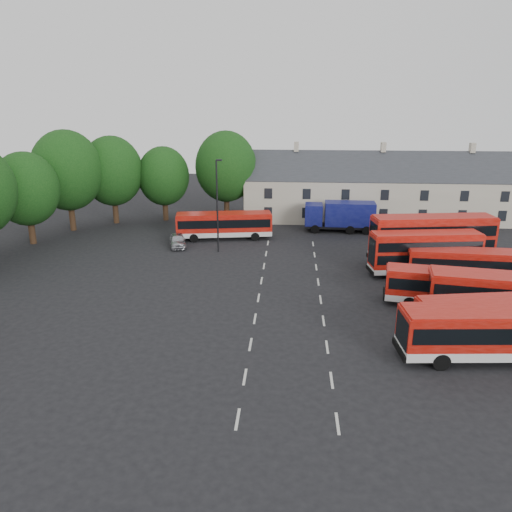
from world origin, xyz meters
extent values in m
plane|color=black|center=(0.00, 0.00, 0.00)|extent=(140.00, 140.00, 0.00)
cube|color=beige|center=(0.00, -14.00, 0.01)|extent=(0.15, 1.80, 0.01)
cube|color=beige|center=(0.00, -10.00, 0.01)|extent=(0.15, 1.80, 0.01)
cube|color=beige|center=(0.00, -6.00, 0.01)|extent=(0.15, 1.80, 0.01)
cube|color=beige|center=(0.00, -2.00, 0.01)|extent=(0.15, 1.80, 0.01)
cube|color=beige|center=(0.00, 2.00, 0.01)|extent=(0.15, 1.80, 0.01)
cube|color=beige|center=(0.00, 6.00, 0.01)|extent=(0.15, 1.80, 0.01)
cube|color=beige|center=(0.00, 10.00, 0.01)|extent=(0.15, 1.80, 0.01)
cube|color=beige|center=(0.00, 14.00, 0.01)|extent=(0.15, 1.80, 0.01)
cube|color=beige|center=(0.00, 18.00, 0.01)|extent=(0.15, 1.80, 0.01)
cube|color=beige|center=(5.00, -14.00, 0.01)|extent=(0.15, 1.80, 0.01)
cube|color=beige|center=(5.00, -10.00, 0.01)|extent=(0.15, 1.80, 0.01)
cube|color=beige|center=(5.00, -6.00, 0.01)|extent=(0.15, 1.80, 0.01)
cube|color=beige|center=(5.00, -2.00, 0.01)|extent=(0.15, 1.80, 0.01)
cube|color=beige|center=(5.00, 2.00, 0.01)|extent=(0.15, 1.80, 0.01)
cube|color=beige|center=(5.00, 6.00, 0.01)|extent=(0.15, 1.80, 0.01)
cube|color=beige|center=(5.00, 10.00, 0.01)|extent=(0.15, 1.80, 0.01)
cube|color=beige|center=(5.00, 14.00, 0.01)|extent=(0.15, 1.80, 0.01)
cube|color=beige|center=(5.00, 18.00, 0.01)|extent=(0.15, 1.80, 0.01)
cylinder|color=black|center=(-26.00, 16.00, 1.84)|extent=(0.70, 0.70, 3.67)
ellipsoid|color=#0F370F|center=(-26.00, 16.00, 6.10)|extent=(6.93, 6.93, 7.97)
cylinder|color=black|center=(-24.00, 22.00, 2.19)|extent=(0.70, 0.70, 4.38)
ellipsoid|color=#0F370F|center=(-24.00, 22.00, 7.26)|extent=(8.25, 8.25, 9.49)
cylinder|color=black|center=(-20.00, 26.00, 2.01)|extent=(0.70, 0.70, 4.02)
ellipsoid|color=#0F370F|center=(-20.00, 26.00, 6.68)|extent=(7.59, 7.59, 8.73)
cylinder|color=black|center=(-14.00, 28.00, 1.75)|extent=(0.70, 0.70, 3.50)
ellipsoid|color=#0F370F|center=(-14.00, 28.00, 5.81)|extent=(6.60, 6.60, 7.59)
cylinder|color=black|center=(-6.00, 29.00, 2.10)|extent=(0.70, 0.70, 4.20)
ellipsoid|color=#0F370F|center=(-6.00, 29.00, 6.97)|extent=(7.92, 7.92, 9.11)
cube|color=beige|center=(14.00, 30.00, 2.75)|extent=(35.00, 7.00, 5.50)
cube|color=#2D3035|center=(14.00, 30.00, 5.50)|extent=(35.70, 7.13, 7.13)
cube|color=beige|center=(3.00, 30.00, 9.46)|extent=(0.60, 0.90, 1.20)
cube|color=beige|center=(14.00, 30.00, 9.46)|extent=(0.60, 0.90, 1.20)
cube|color=beige|center=(25.00, 30.00, 9.46)|extent=(0.60, 0.90, 1.20)
cube|color=silver|center=(15.22, -6.90, 0.83)|extent=(11.97, 3.59, 0.59)
cube|color=#AC150A|center=(15.22, -6.90, 2.17)|extent=(11.97, 3.59, 2.09)
cube|color=black|center=(15.22, -6.90, 2.23)|extent=(11.50, 3.62, 1.02)
cube|color=#AC150A|center=(15.22, -6.90, 3.27)|extent=(11.73, 3.47, 0.13)
cylinder|color=black|center=(11.55, -8.40, 0.54)|extent=(1.09, 0.38, 1.07)
cube|color=silver|center=(16.42, -4.87, 0.80)|extent=(11.65, 4.45, 0.57)
cube|color=#AC150A|center=(16.42, -4.87, 2.09)|extent=(11.65, 4.45, 2.02)
cube|color=black|center=(16.42, -4.87, 2.15)|extent=(11.21, 4.44, 0.98)
cube|color=#AC150A|center=(16.42, -4.87, 3.16)|extent=(11.41, 4.31, 0.12)
cylinder|color=black|center=(13.03, -6.63, 0.52)|extent=(1.07, 0.46, 1.03)
cube|color=silver|center=(18.65, -0.65, 0.83)|extent=(12.01, 4.56, 0.59)
cylinder|color=black|center=(14.75, -1.22, 0.53)|extent=(1.10, 0.47, 1.07)
cube|color=silver|center=(15.12, 1.24, 0.73)|extent=(10.56, 4.04, 0.52)
cube|color=#AC150A|center=(15.12, 1.24, 1.90)|extent=(10.56, 4.04, 1.83)
cube|color=black|center=(15.12, 1.24, 1.94)|extent=(10.16, 4.03, 0.89)
cube|color=#AC150A|center=(15.12, 1.24, 2.86)|extent=(10.34, 3.91, 0.11)
cylinder|color=black|center=(11.69, 0.75, 0.47)|extent=(0.97, 0.42, 0.94)
cylinder|color=black|center=(18.55, 1.73, 0.47)|extent=(0.97, 0.42, 0.94)
cube|color=silver|center=(18.00, 6.75, 0.74)|extent=(10.66, 3.17, 0.53)
cube|color=#AC150A|center=(18.00, 6.75, 1.94)|extent=(10.66, 3.17, 1.86)
cube|color=black|center=(18.00, 6.75, 1.98)|extent=(10.25, 3.19, 0.91)
cube|color=#AC150A|center=(18.00, 6.75, 2.91)|extent=(10.44, 3.06, 0.11)
cylinder|color=black|center=(14.57, 5.92, 0.48)|extent=(0.97, 0.34, 0.96)
cylinder|color=black|center=(21.44, 7.57, 0.48)|extent=(0.97, 0.34, 0.96)
cube|color=silver|center=(14.61, 8.54, 0.69)|extent=(10.01, 3.59, 0.49)
cube|color=#AC150A|center=(14.61, 8.54, 2.43)|extent=(10.01, 3.59, 2.98)
cube|color=black|center=(14.61, 8.54, 1.85)|extent=(9.63, 3.59, 0.85)
cube|color=#AC150A|center=(14.61, 8.54, 3.96)|extent=(9.80, 3.47, 0.11)
cylinder|color=black|center=(11.65, 7.10, 0.45)|extent=(0.92, 0.37, 0.89)
cylinder|color=black|center=(17.57, 9.98, 0.45)|extent=(0.92, 0.37, 0.89)
cube|color=black|center=(14.61, 8.54, 3.00)|extent=(9.63, 3.59, 0.85)
cube|color=silver|center=(16.05, 11.85, 0.82)|extent=(11.86, 4.30, 0.58)
cube|color=#AC150A|center=(16.05, 11.85, 2.87)|extent=(11.86, 4.30, 3.53)
cube|color=black|center=(16.05, 11.85, 2.19)|extent=(11.41, 4.30, 1.00)
cube|color=#AC150A|center=(16.05, 11.85, 4.69)|extent=(11.62, 4.17, 0.13)
cylinder|color=black|center=(12.55, 10.13, 0.53)|extent=(1.09, 0.45, 1.05)
cylinder|color=black|center=(19.55, 13.58, 0.53)|extent=(1.09, 0.45, 1.05)
cube|color=black|center=(16.05, 11.85, 3.56)|extent=(11.41, 4.30, 1.00)
cube|color=silver|center=(-5.07, 19.35, 0.76)|extent=(10.99, 4.15, 0.54)
cube|color=#AC150A|center=(-5.07, 19.35, 1.98)|extent=(10.99, 4.15, 1.90)
cube|color=black|center=(-5.07, 19.35, 2.03)|extent=(10.58, 4.14, 0.93)
cube|color=#AC150A|center=(-5.07, 19.35, 2.98)|extent=(10.76, 4.02, 0.12)
cylinder|color=black|center=(-8.28, 17.70, 0.49)|extent=(1.01, 0.43, 0.98)
cylinder|color=black|center=(-1.86, 21.00, 0.49)|extent=(1.01, 0.43, 0.98)
cube|color=black|center=(8.32, 23.64, 0.67)|extent=(8.32, 2.47, 0.31)
cube|color=#0F1359|center=(5.23, 23.75, 2.06)|extent=(2.15, 2.65, 2.48)
cube|color=black|center=(4.25, 23.78, 2.44)|extent=(0.18, 2.20, 1.24)
cube|color=#0F1359|center=(9.51, 23.60, 2.22)|extent=(5.97, 2.78, 2.79)
cylinder|color=black|center=(5.40, 22.57, 0.52)|extent=(1.04, 0.32, 1.03)
cylinder|color=black|center=(11.50, 24.70, 0.52)|extent=(1.04, 0.32, 1.03)
imported|color=#AFB1B7|center=(-9.73, 15.97, 0.70)|extent=(2.68, 4.41, 1.41)
cylinder|color=black|center=(-5.04, 14.32, 4.77)|extent=(0.17, 0.17, 9.54)
cube|color=black|center=(-4.76, 14.32, 9.54)|extent=(0.58, 0.25, 0.17)
camera|label=1|loc=(2.44, -35.32, 15.47)|focal=35.00mm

